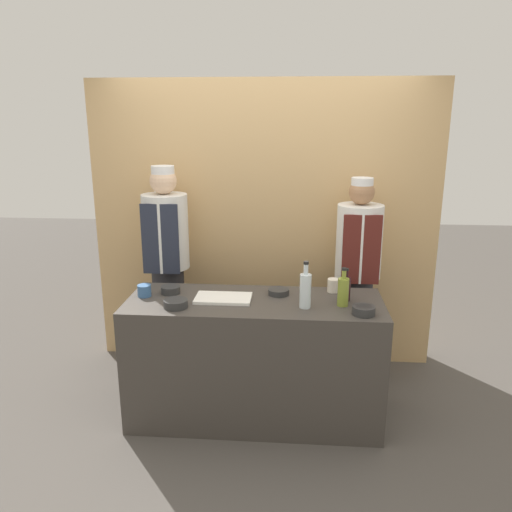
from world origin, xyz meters
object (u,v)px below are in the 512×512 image
object	(u,v)px
sauce_bowl_red	(279,291)
bottle_clear	(305,290)
cutting_board	(223,298)
cup_blue	(144,291)
cup_cream	(333,285)
chef_left	(167,264)
sauce_bowl_white	(364,310)
chef_right	(357,274)
bottle_oil	(343,291)
sauce_bowl_brown	(171,289)
bottle_wine	(346,288)
sauce_bowl_yellow	(176,303)

from	to	relation	value
sauce_bowl_red	bottle_clear	world-z (taller)	bottle_clear
cutting_board	cup_blue	distance (m)	0.56
cup_cream	chef_left	bearing A→B (deg)	162.63
sauce_bowl_white	cutting_board	xyz separation A→B (m)	(-0.93, 0.19, -0.02)
chef_right	bottle_oil	bearing A→B (deg)	-104.39
sauce_bowl_brown	chef_left	distance (m)	0.56
bottle_wine	bottle_clear	size ratio (longest dim) A/B	0.72
cutting_board	bottle_clear	bearing A→B (deg)	-9.99
sauce_bowl_brown	bottle_oil	world-z (taller)	bottle_oil
bottle_wine	chef_left	world-z (taller)	chef_left
sauce_bowl_yellow	sauce_bowl_red	xyz separation A→B (m)	(0.67, 0.30, -0.01)
sauce_bowl_yellow	cup_blue	distance (m)	0.33
sauce_bowl_white	cup_blue	distance (m)	1.50
cup_cream	chef_left	size ratio (longest dim) A/B	0.06
cup_cream	chef_right	xyz separation A→B (m)	(0.22, 0.41, -0.04)
cup_blue	chef_left	size ratio (longest dim) A/B	0.05
cup_cream	sauce_bowl_yellow	bearing A→B (deg)	-159.70
sauce_bowl_brown	cup_cream	size ratio (longest dim) A/B	1.43
bottle_wine	bottle_clear	distance (m)	0.32
cutting_board	bottle_clear	xyz separation A→B (m)	(0.56, -0.10, 0.11)
bottle_clear	sauce_bowl_brown	bearing A→B (deg)	168.12
chef_left	cutting_board	bearing A→B (deg)	-49.08
bottle_clear	chef_right	xyz separation A→B (m)	(0.42, 0.73, -0.11)
sauce_bowl_red	cup_cream	distance (m)	0.40
cup_blue	chef_right	bearing A→B (deg)	21.57
chef_right	cup_blue	bearing A→B (deg)	-158.43
sauce_bowl_red	bottle_oil	xyz separation A→B (m)	(0.43, -0.18, 0.08)
chef_left	chef_right	distance (m)	1.53
sauce_bowl_yellow	bottle_clear	size ratio (longest dim) A/B	0.50
cutting_board	bottle_clear	size ratio (longest dim) A/B	1.22
sauce_bowl_brown	cutting_board	distance (m)	0.40
bottle_wine	cup_blue	size ratio (longest dim) A/B	2.40
cutting_board	cup_blue	world-z (taller)	cup_blue
sauce_bowl_red	sauce_bowl_white	size ratio (longest dim) A/B	1.01
sauce_bowl_brown	bottle_oil	xyz separation A→B (m)	(1.20, -0.15, 0.07)
cutting_board	chef_right	bearing A→B (deg)	32.89
sauce_bowl_red	cutting_board	xyz separation A→B (m)	(-0.37, -0.14, -0.01)
sauce_bowl_white	chef_right	distance (m)	0.83
sauce_bowl_red	bottle_oil	world-z (taller)	bottle_oil
bottle_oil	cup_blue	bearing A→B (deg)	177.03
sauce_bowl_white	sauce_bowl_brown	xyz separation A→B (m)	(-1.32, 0.29, -0.00)
sauce_bowl_red	bottle_oil	distance (m)	0.48
sauce_bowl_white	cup_cream	size ratio (longest dim) A/B	1.53
sauce_bowl_red	bottle_oil	bearing A→B (deg)	-22.77
sauce_bowl_yellow	bottle_oil	bearing A→B (deg)	6.31
sauce_bowl_yellow	sauce_bowl_brown	xyz separation A→B (m)	(-0.10, 0.27, 0.00)
bottle_wine	cup_cream	world-z (taller)	bottle_wine
cutting_board	bottle_clear	world-z (taller)	bottle_clear
bottle_clear	cup_blue	distance (m)	1.13
bottle_clear	cup_cream	size ratio (longest dim) A/B	3.30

